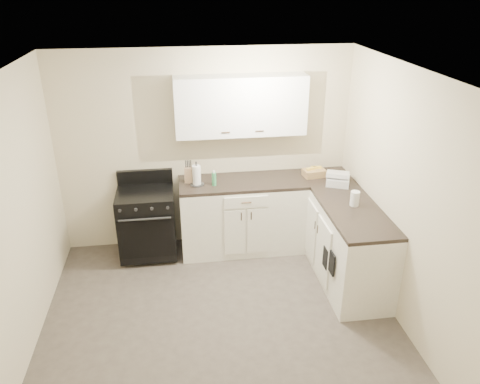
{
  "coord_description": "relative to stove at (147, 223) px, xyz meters",
  "views": [
    {
      "loc": [
        -0.34,
        -3.7,
        3.22
      ],
      "look_at": [
        0.3,
        0.85,
        1.1
      ],
      "focal_mm": 35.0,
      "sensor_mm": 36.0,
      "label": 1
    }
  ],
  "objects": [
    {
      "name": "glass_jar",
      "position": [
        2.3,
        -0.81,
        0.56
      ],
      "size": [
        0.12,
        0.12,
        0.16
      ],
      "primitive_type": "cylinder",
      "rotation": [
        0.0,
        0.0,
        -0.25
      ],
      "color": "silver",
      "rests_on": "countertop_right"
    },
    {
      "name": "base_cabinets_back",
      "position": [
        1.19,
        0.02,
        -0.01
      ],
      "size": [
        1.55,
        0.6,
        0.9
      ],
      "primitive_type": "cube",
      "color": "white",
      "rests_on": "floor"
    },
    {
      "name": "wall_front",
      "position": [
        0.76,
        -3.28,
        0.79
      ],
      "size": [
        3.6,
        0.0,
        3.6
      ],
      "primitive_type": "plane",
      "rotation": [
        -1.57,
        0.0,
        0.0
      ],
      "color": "beige",
      "rests_on": "ground"
    },
    {
      "name": "wall_right",
      "position": [
        2.56,
        -1.48,
        0.79
      ],
      "size": [
        0.0,
        3.6,
        3.6
      ],
      "primitive_type": "plane",
      "rotation": [
        1.57,
        0.0,
        -1.57
      ],
      "color": "beige",
      "rests_on": "ground"
    },
    {
      "name": "upper_cabinets",
      "position": [
        1.19,
        0.18,
        1.38
      ],
      "size": [
        1.55,
        0.3,
        0.7
      ],
      "primitive_type": "cube",
      "color": "white",
      "rests_on": "wall_back"
    },
    {
      "name": "countertop_right",
      "position": [
        2.26,
        -0.63,
        0.46
      ],
      "size": [
        0.6,
        1.9,
        0.04
      ],
      "primitive_type": "cube",
      "color": "black",
      "rests_on": "base_cabinets_right"
    },
    {
      "name": "floor",
      "position": [
        0.76,
        -1.48,
        -0.46
      ],
      "size": [
        3.6,
        3.6,
        0.0
      ],
      "primitive_type": "plane",
      "color": "#473F38",
      "rests_on": "ground"
    },
    {
      "name": "oven_mitt_far",
      "position": [
        1.94,
        -1.05,
        -0.01
      ],
      "size": [
        0.02,
        0.14,
        0.24
      ],
      "primitive_type": "cube",
      "color": "black",
      "rests_on": "base_cabinets_right"
    },
    {
      "name": "wall_left",
      "position": [
        -1.04,
        -1.48,
        0.79
      ],
      "size": [
        0.0,
        3.6,
        3.6
      ],
      "primitive_type": "plane",
      "rotation": [
        1.57,
        0.0,
        1.57
      ],
      "color": "beige",
      "rests_on": "ground"
    },
    {
      "name": "soap_bottle",
      "position": [
        0.83,
        -0.05,
        0.56
      ],
      "size": [
        0.06,
        0.06,
        0.16
      ],
      "primitive_type": "cylinder",
      "rotation": [
        0.0,
        0.0,
        0.17
      ],
      "color": "#3B995A",
      "rests_on": "countertop_back"
    },
    {
      "name": "oven_mitt_near",
      "position": [
        1.94,
        -1.26,
        0.05
      ],
      "size": [
        0.02,
        0.14,
        0.25
      ],
      "primitive_type": "cube",
      "color": "black",
      "rests_on": "base_cabinets_right"
    },
    {
      "name": "wicker_basket",
      "position": [
        2.1,
        0.05,
        0.52
      ],
      "size": [
        0.29,
        0.21,
        0.09
      ],
      "primitive_type": "cube",
      "rotation": [
        0.0,
        0.0,
        0.12
      ],
      "color": "#AA8350",
      "rests_on": "countertop_right"
    },
    {
      "name": "base_cabinets_right",
      "position": [
        2.26,
        -0.63,
        -0.01
      ],
      "size": [
        0.6,
        1.9,
        0.9
      ],
      "primitive_type": "cube",
      "color": "white",
      "rests_on": "floor"
    },
    {
      "name": "countertop_back",
      "position": [
        1.19,
        0.02,
        0.46
      ],
      "size": [
        1.55,
        0.6,
        0.04
      ],
      "primitive_type": "cube",
      "color": "black",
      "rests_on": "base_cabinets_back"
    },
    {
      "name": "paper_towel",
      "position": [
        0.63,
        -0.01,
        0.6
      ],
      "size": [
        0.1,
        0.1,
        0.24
      ],
      "primitive_type": "cylinder",
      "rotation": [
        0.0,
        0.0,
        0.02
      ],
      "color": "white",
      "rests_on": "countertop_back"
    },
    {
      "name": "countertop_grill",
      "position": [
        2.31,
        -0.24,
        0.53
      ],
      "size": [
        0.34,
        0.33,
        0.1
      ],
      "primitive_type": "cube",
      "rotation": [
        0.0,
        0.0,
        -0.39
      ],
      "color": "silver",
      "rests_on": "countertop_right"
    },
    {
      "name": "wall_back",
      "position": [
        0.76,
        0.32,
        0.79
      ],
      "size": [
        3.6,
        0.0,
        3.6
      ],
      "primitive_type": "plane",
      "rotation": [
        1.57,
        0.0,
        0.0
      ],
      "color": "beige",
      "rests_on": "ground"
    },
    {
      "name": "knife_block",
      "position": [
        0.54,
        0.07,
        0.58
      ],
      "size": [
        0.11,
        0.1,
        0.2
      ],
      "primitive_type": "cube",
      "rotation": [
        0.0,
        0.0,
        -0.28
      ],
      "color": "tan",
      "rests_on": "countertop_back"
    },
    {
      "name": "stove",
      "position": [
        0.0,
        0.0,
        0.0
      ],
      "size": [
        0.68,
        0.58,
        0.82
      ],
      "primitive_type": "cube",
      "color": "black",
      "rests_on": "floor"
    },
    {
      "name": "ceiling",
      "position": [
        0.76,
        -1.48,
        2.04
      ],
      "size": [
        3.6,
        3.6,
        0.0
      ],
      "primitive_type": "plane",
      "color": "white",
      "rests_on": "wall_back"
    }
  ]
}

